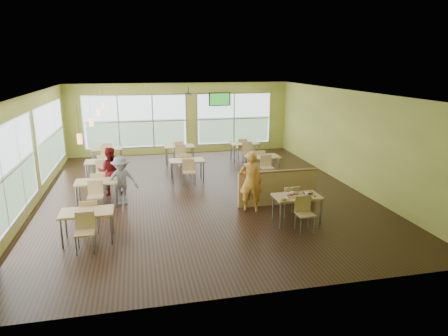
{
  "coord_description": "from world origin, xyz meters",
  "views": [
    {
      "loc": [
        -1.93,
        -12.15,
        4.09
      ],
      "look_at": [
        0.42,
        -1.35,
        1.15
      ],
      "focal_mm": 32.0,
      "sensor_mm": 36.0,
      "label": 1
    }
  ],
  "objects_px": {
    "main_table": "(297,200)",
    "man_plaid": "(251,181)",
    "half_wall_divider": "(278,187)",
    "food_basket": "(308,192)"
  },
  "relations": [
    {
      "from": "half_wall_divider",
      "to": "man_plaid",
      "type": "relative_size",
      "value": 1.38
    },
    {
      "from": "main_table",
      "to": "man_plaid",
      "type": "height_order",
      "value": "man_plaid"
    },
    {
      "from": "main_table",
      "to": "man_plaid",
      "type": "xyz_separation_m",
      "value": [
        -0.93,
        1.11,
        0.24
      ]
    },
    {
      "from": "man_plaid",
      "to": "main_table",
      "type": "bearing_deg",
      "value": 150.18
    },
    {
      "from": "half_wall_divider",
      "to": "man_plaid",
      "type": "bearing_deg",
      "value": -159.79
    },
    {
      "from": "main_table",
      "to": "food_basket",
      "type": "height_order",
      "value": "main_table"
    },
    {
      "from": "main_table",
      "to": "man_plaid",
      "type": "relative_size",
      "value": 0.88
    },
    {
      "from": "main_table",
      "to": "half_wall_divider",
      "type": "distance_m",
      "value": 1.45
    },
    {
      "from": "main_table",
      "to": "man_plaid",
      "type": "distance_m",
      "value": 1.47
    },
    {
      "from": "main_table",
      "to": "half_wall_divider",
      "type": "xyz_separation_m",
      "value": [
        0.0,
        1.45,
        -0.11
      ]
    }
  ]
}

